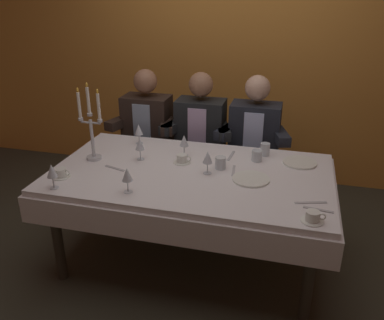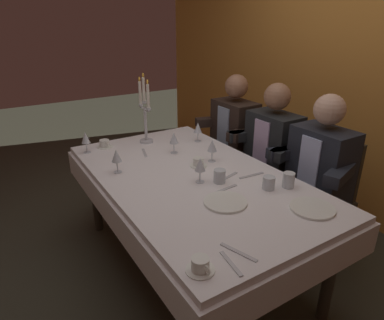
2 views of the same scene
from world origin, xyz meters
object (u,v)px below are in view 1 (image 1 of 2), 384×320
Objects in this scene: wine_glass_0 at (139,130)px; water_tumbler_1 at (265,149)px; wine_glass_2 at (140,145)px; water_tumbler_0 at (257,156)px; seated_diner_0 at (148,124)px; wine_glass_1 at (208,158)px; water_tumbler_2 at (220,163)px; coffee_cup_1 at (61,173)px; seated_diner_1 at (201,129)px; dinner_plate_1 at (300,162)px; wine_glass_4 at (127,175)px; dinner_plate_0 at (251,179)px; candelabra at (91,129)px; seated_diner_2 at (255,133)px; wine_glass_5 at (184,141)px; coffee_cup_0 at (313,217)px; dining_table at (191,186)px; coffee_cup_2 at (182,159)px; wine_glass_3 at (52,172)px.

wine_glass_0 reaches higher than water_tumbler_1.
wine_glass_2 reaches higher than water_tumbler_1.
seated_diner_0 reaches higher than water_tumbler_0.
wine_glass_1 is 1.91× the size of water_tumbler_2.
coffee_cup_1 is 1.37m from seated_diner_1.
water_tumbler_0 is (0.30, 0.30, -0.07)m from wine_glass_1.
dinner_plate_1 is 1.83× the size of coffee_cup_1.
dinner_plate_0 is at bearing 26.90° from wine_glass_4.
water_tumbler_1 reaches higher than dinner_plate_1.
coffee_cup_1 reaches higher than dinner_plate_1.
candelabra reaches higher than seated_diner_0.
wine_glass_0 is 0.13× the size of seated_diner_2.
wine_glass_5 is 0.54m from water_tumbler_0.
seated_diner_0 is at bearing 130.56° from wine_glass_1.
wine_glass_0 reaches higher than coffee_cup_0.
wine_glass_4 is (0.11, -0.50, 0.00)m from wine_glass_2.
dinner_plate_1 reaches higher than dining_table.
water_tumbler_2 is 0.07× the size of seated_diner_1.
wine_glass_0 is 0.77m from coffee_cup_1.
coffee_cup_2 is at bearing -152.80° from water_tumbler_1.
wine_glass_1 is (0.65, -0.41, 0.00)m from wine_glass_0.
coffee_cup_0 is (0.34, -0.87, -0.02)m from water_tumbler_1.
wine_glass_2 is 1.24× the size of coffee_cup_2.
dinner_plate_0 is 0.92m from seated_diner_2.
wine_glass_2 is (0.33, 0.08, -0.12)m from candelabra.
seated_diner_0 reaches higher than water_tumbler_2.
seated_diner_2 is at bearing 54.56° from wine_glass_5.
seated_diner_0 is at bearing 106.90° from wine_glass_2.
water_tumbler_0 is at bearing 40.94° from water_tumbler_2.
seated_diner_1 is 0.48m from seated_diner_2.
water_tumbler_0 is 0.54m from coffee_cup_2.
wine_glass_0 is 1.00m from seated_diner_2.
coffee_cup_2 is (-0.10, 0.12, 0.15)m from dining_table.
seated_diner_1 reaches higher than coffee_cup_1.
coffee_cup_1 is at bearing -157.50° from dinner_plate_1.
dining_table is 0.64m from water_tumbler_1.
candelabra is at bearing -166.92° from water_tumbler_0.
wine_glass_1 is at bearing -2.10° from candelabra.
wine_glass_1 is 0.13× the size of seated_diner_1.
water_tumbler_1 is 1.21m from seated_diner_0.
water_tumbler_2 is at bearing 55.82° from wine_glass_1.
water_tumbler_1 is at bearing 49.01° from water_tumbler_2.
wine_glass_4 reaches higher than coffee_cup_0.
water_tumbler_0 is at bearing 13.08° from candelabra.
wine_glass_0 is 0.90m from wine_glass_3.
wine_glass_3 reaches higher than coffee_cup_1.
wine_glass_5 reaches higher than coffee_cup_2.
wine_glass_3 is 1.24× the size of coffee_cup_2.
wine_glass_1 reaches higher than coffee_cup_0.
wine_glass_2 is 0.33m from wine_glass_5.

